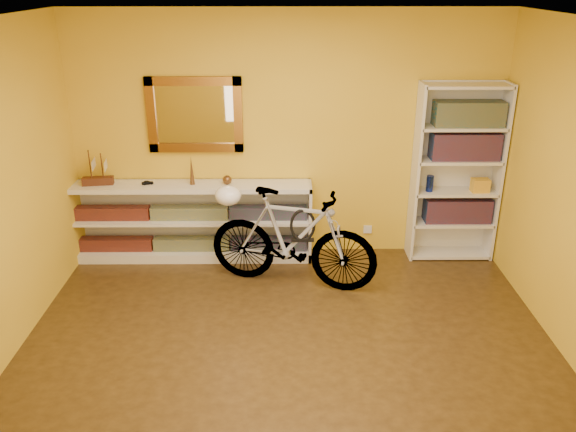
{
  "coord_description": "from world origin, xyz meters",
  "views": [
    {
      "loc": [
        -0.03,
        -3.96,
        2.89
      ],
      "look_at": [
        0.0,
        0.7,
        0.95
      ],
      "focal_mm": 36.37,
      "sensor_mm": 36.0,
      "label": 1
    }
  ],
  "objects_px": {
    "bicycle": "(293,238)",
    "helmet": "(228,196)",
    "bookcase": "(457,174)",
    "console_unit": "(191,221)"
  },
  "relations": [
    {
      "from": "bicycle",
      "to": "helmet",
      "type": "xyz_separation_m",
      "value": [
        -0.63,
        0.18,
        0.38
      ]
    },
    {
      "from": "bookcase",
      "to": "helmet",
      "type": "relative_size",
      "value": 7.36
    },
    {
      "from": "bookcase",
      "to": "bicycle",
      "type": "bearing_deg",
      "value": -159.74
    },
    {
      "from": "bookcase",
      "to": "helmet",
      "type": "height_order",
      "value": "bookcase"
    },
    {
      "from": "bookcase",
      "to": "console_unit",
      "type": "bearing_deg",
      "value": -179.49
    },
    {
      "from": "bicycle",
      "to": "helmet",
      "type": "relative_size",
      "value": 6.63
    },
    {
      "from": "bicycle",
      "to": "helmet",
      "type": "distance_m",
      "value": 0.76
    },
    {
      "from": "bookcase",
      "to": "bicycle",
      "type": "xyz_separation_m",
      "value": [
        -1.73,
        -0.64,
        -0.45
      ]
    },
    {
      "from": "bicycle",
      "to": "console_unit",
      "type": "bearing_deg",
      "value": 76.18
    },
    {
      "from": "helmet",
      "to": "bookcase",
      "type": "bearing_deg",
      "value": 11.1
    }
  ]
}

